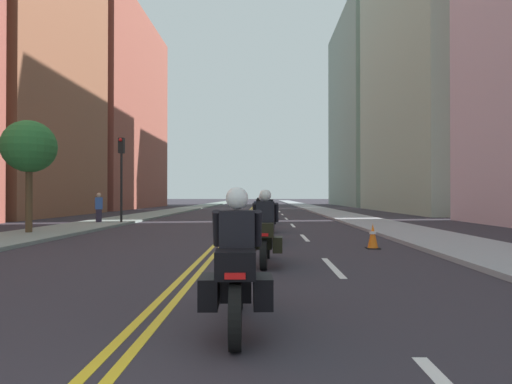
{
  "coord_description": "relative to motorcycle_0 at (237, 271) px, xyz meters",
  "views": [
    {
      "loc": [
        1.39,
        -0.64,
        1.51
      ],
      "look_at": [
        0.98,
        19.84,
        1.69
      ],
      "focal_mm": 28.68,
      "sensor_mm": 36.0,
      "label": 1
    }
  ],
  "objects": [
    {
      "name": "motorcycle_4",
      "position": [
        0.16,
        16.98,
        0.0
      ],
      "size": [
        0.78,
        2.1,
        1.61
      ],
      "rotation": [
        0.0,
        0.0,
        -0.04
      ],
      "color": "black",
      "rests_on": "ground"
    },
    {
      "name": "traffic_cone_0",
      "position": [
        3.4,
        7.06,
        -0.3
      ],
      "size": [
        0.37,
        0.37,
        0.72
      ],
      "color": "black",
      "rests_on": "ground"
    },
    {
      "name": "motorcycle_3",
      "position": [
        0.41,
        12.5,
        0.0
      ],
      "size": [
        0.76,
        2.3,
        1.62
      ],
      "rotation": [
        0.0,
        0.0,
        -0.0
      ],
      "color": "black",
      "rests_on": "ground"
    },
    {
      "name": "motorcycle_7",
      "position": [
        0.01,
        29.34,
        -0.0
      ],
      "size": [
        0.77,
        2.13,
        1.61
      ],
      "rotation": [
        0.0,
        0.0,
        -0.03
      ],
      "color": "black",
      "rests_on": "ground"
    },
    {
      "name": "motorcycle_0",
      "position": [
        0.0,
        0.0,
        0.0
      ],
      "size": [
        0.78,
        2.11,
        1.61
      ],
      "rotation": [
        0.0,
        0.0,
        0.04
      ],
      "color": "black",
      "rests_on": "ground"
    },
    {
      "name": "motorcycle_6",
      "position": [
        0.36,
        25.07,
        0.01
      ],
      "size": [
        0.78,
        2.23,
        1.64
      ],
      "rotation": [
        0.0,
        0.0,
        0.04
      ],
      "color": "black",
      "rests_on": "ground"
    },
    {
      "name": "ground_plane",
      "position": [
        -1.08,
        44.03,
        -0.66
      ],
      "size": [
        264.0,
        264.0,
        0.0
      ],
      "primitive_type": "plane",
      "color": "#2F2B33"
    },
    {
      "name": "building_left_2",
      "position": [
        -18.51,
        44.5,
        11.08
      ],
      "size": [
        9.14,
        21.46,
        23.47
      ],
      "color": "#954C3F",
      "rests_on": "ground"
    },
    {
      "name": "pedestrian_0",
      "position": [
        -8.39,
        16.69,
        0.19
      ],
      "size": [
        0.42,
        0.37,
        1.65
      ],
      "rotation": [
        0.0,
        0.0,
        0.5
      ],
      "color": "#2B2436",
      "rests_on": "ground"
    },
    {
      "name": "lane_dashes_white",
      "position": [
        1.75,
        25.03,
        -0.65
      ],
      "size": [
        0.14,
        56.4,
        0.01
      ],
      "color": "silver",
      "rests_on": "ground"
    },
    {
      "name": "traffic_light_near",
      "position": [
        -7.16,
        16.56,
        2.49
      ],
      "size": [
        0.28,
        0.38,
        4.53
      ],
      "color": "black",
      "rests_on": "ground"
    },
    {
      "name": "sidewalk_left",
      "position": [
        -8.23,
        44.03,
        -0.6
      ],
      "size": [
        2.94,
        144.0,
        0.12
      ],
      "primitive_type": "cube",
      "color": "gray",
      "rests_on": "ground"
    },
    {
      "name": "motorcycle_5",
      "position": [
        0.34,
        20.93,
        0.0
      ],
      "size": [
        0.77,
        2.28,
        1.64
      ],
      "rotation": [
        0.0,
        0.0,
        0.01
      ],
      "color": "black",
      "rests_on": "ground"
    },
    {
      "name": "sidewalk_right",
      "position": [
        6.06,
        44.03,
        -0.6
      ],
      "size": [
        2.94,
        144.0,
        0.12
      ],
      "primitive_type": "cube",
      "color": "#93989E",
      "rests_on": "ground"
    },
    {
      "name": "building_right_2",
      "position": [
        15.71,
        57.48,
        13.62
      ],
      "size": [
        7.87,
        21.89,
        28.55
      ],
      "color": "gray",
      "rests_on": "ground"
    },
    {
      "name": "building_left_1",
      "position": [
        -17.43,
        25.45,
        11.65
      ],
      "size": [
        6.97,
        13.61,
        24.61
      ],
      "color": "brown",
      "rests_on": "ground"
    },
    {
      "name": "centreline_yellow_inner",
      "position": [
        -1.2,
        44.03,
        -0.65
      ],
      "size": [
        0.12,
        132.0,
        0.01
      ],
      "primitive_type": "cube",
      "color": "yellow",
      "rests_on": "ground"
    },
    {
      "name": "centreline_yellow_outer",
      "position": [
        -0.96,
        44.03,
        -0.65
      ],
      "size": [
        0.12,
        132.0,
        0.01
      ],
      "primitive_type": "cube",
      "color": "yellow",
      "rests_on": "ground"
    },
    {
      "name": "motorcycle_2",
      "position": [
        0.26,
        8.51,
        0.0
      ],
      "size": [
        0.78,
        2.26,
        1.58
      ],
      "rotation": [
        0.0,
        0.0,
        -0.04
      ],
      "color": "black",
      "rests_on": "ground"
    },
    {
      "name": "motorcycle_1",
      "position": [
        0.33,
        4.32,
        -0.01
      ],
      "size": [
        0.78,
        2.16,
        1.65
      ],
      "rotation": [
        0.0,
        0.0,
        -0.05
      ],
      "color": "black",
      "rests_on": "ground"
    },
    {
      "name": "building_right_1",
      "position": [
        16.17,
        33.96,
        14.0
      ],
      "size": [
        8.8,
        20.61,
        29.31
      ],
      "color": "#99AB96",
      "rests_on": "ground"
    },
    {
      "name": "street_tree_0",
      "position": [
        -8.62,
        10.7,
        2.68
      ],
      "size": [
        1.97,
        1.97,
        4.37
      ],
      "color": "brown",
      "rests_on": "ground"
    }
  ]
}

